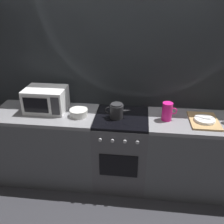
# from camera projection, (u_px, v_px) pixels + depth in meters

# --- Properties ---
(ground_plane) EXTENTS (8.00, 8.00, 0.00)m
(ground_plane) POSITION_uv_depth(u_px,v_px,m) (120.00, 179.00, 3.12)
(ground_plane) COLOR #2D2D33
(back_wall) EXTENTS (3.60, 0.05, 2.40)m
(back_wall) POSITION_uv_depth(u_px,v_px,m) (124.00, 81.00, 2.87)
(back_wall) COLOR gray
(back_wall) RESTS_ON ground_plane
(counter_left) EXTENTS (1.20, 0.60, 0.90)m
(counter_left) POSITION_uv_depth(u_px,v_px,m) (49.00, 145.00, 3.01)
(counter_left) COLOR #515459
(counter_left) RESTS_ON ground_plane
(stove_unit) EXTENTS (0.60, 0.63, 0.90)m
(stove_unit) POSITION_uv_depth(u_px,v_px,m) (121.00, 150.00, 2.92)
(stove_unit) COLOR #4C4C51
(stove_unit) RESTS_ON ground_plane
(counter_right) EXTENTS (1.20, 0.60, 0.90)m
(counter_right) POSITION_uv_depth(u_px,v_px,m) (198.00, 155.00, 2.82)
(counter_right) COLOR #515459
(counter_right) RESTS_ON ground_plane
(microwave) EXTENTS (0.46, 0.35, 0.27)m
(microwave) POSITION_uv_depth(u_px,v_px,m) (46.00, 99.00, 2.81)
(microwave) COLOR white
(microwave) RESTS_ON counter_left
(kettle) EXTENTS (0.28, 0.15, 0.17)m
(kettle) POSITION_uv_depth(u_px,v_px,m) (117.00, 111.00, 2.66)
(kettle) COLOR #262628
(kettle) RESTS_ON stove_unit
(mixing_bowl) EXTENTS (0.20, 0.20, 0.08)m
(mixing_bowl) POSITION_uv_depth(u_px,v_px,m) (79.00, 113.00, 2.71)
(mixing_bowl) COLOR silver
(mixing_bowl) RESTS_ON counter_left
(pitcher) EXTENTS (0.16, 0.11, 0.20)m
(pitcher) POSITION_uv_depth(u_px,v_px,m) (167.00, 111.00, 2.61)
(pitcher) COLOR #E5197A
(pitcher) RESTS_ON counter_right
(dish_pile) EXTENTS (0.30, 0.40, 0.06)m
(dish_pile) POSITION_uv_depth(u_px,v_px,m) (204.00, 120.00, 2.60)
(dish_pile) COLOR tan
(dish_pile) RESTS_ON counter_right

